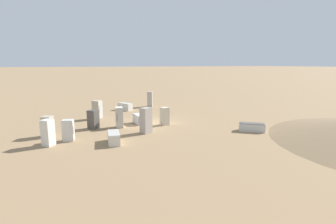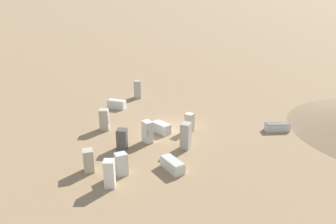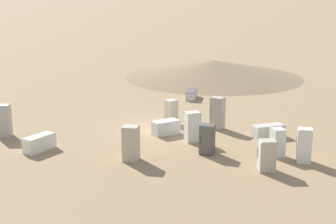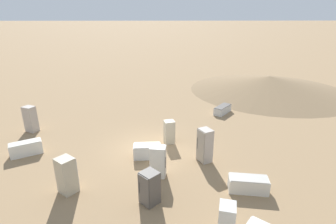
{
  "view_description": "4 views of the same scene",
  "coord_description": "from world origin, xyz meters",
  "px_view_note": "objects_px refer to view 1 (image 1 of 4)",
  "views": [
    {
      "loc": [
        7.84,
        20.88,
        5.0
      ],
      "look_at": [
        -1.45,
        0.5,
        0.89
      ],
      "focal_mm": 28.0,
      "sensor_mm": 36.0,
      "label": 1
    },
    {
      "loc": [
        16.59,
        17.4,
        10.56
      ],
      "look_at": [
        -0.89,
        -1.22,
        0.85
      ],
      "focal_mm": 35.0,
      "sensor_mm": 36.0,
      "label": 2
    },
    {
      "loc": [
        23.16,
        -12.18,
        7.86
      ],
      "look_at": [
        0.84,
        0.27,
        1.21
      ],
      "focal_mm": 50.0,
      "sensor_mm": 36.0,
      "label": 3
    },
    {
      "loc": [
        14.1,
        0.56,
        7.5
      ],
      "look_at": [
        -1.11,
        1.31,
        1.93
      ],
      "focal_mm": 28.0,
      "sensor_mm": 36.0,
      "label": 4
    }
  ],
  "objects_px": {
    "discarded_fridge_2": "(139,119)",
    "discarded_fridge_3": "(150,99)",
    "discarded_fridge_0": "(125,107)",
    "discarded_fridge_10": "(48,133)",
    "discarded_fridge_1": "(97,110)",
    "discarded_fridge_7": "(146,120)",
    "discarded_fridge_9": "(252,127)",
    "discarded_fridge_8": "(114,138)",
    "discarded_fridge_6": "(48,126)",
    "discarded_fridge_4": "(93,119)",
    "discarded_fridge_5": "(68,130)",
    "discarded_fridge_12": "(165,116)",
    "discarded_fridge_11": "(119,117)"
  },
  "relations": [
    {
      "from": "discarded_fridge_1",
      "to": "discarded_fridge_12",
      "type": "height_order",
      "value": "discarded_fridge_1"
    },
    {
      "from": "discarded_fridge_6",
      "to": "discarded_fridge_0",
      "type": "bearing_deg",
      "value": 72.81
    },
    {
      "from": "discarded_fridge_2",
      "to": "discarded_fridge_6",
      "type": "bearing_deg",
      "value": -171.35
    },
    {
      "from": "discarded_fridge_2",
      "to": "discarded_fridge_7",
      "type": "distance_m",
      "value": 3.23
    },
    {
      "from": "discarded_fridge_7",
      "to": "discarded_fridge_12",
      "type": "bearing_deg",
      "value": 12.92
    },
    {
      "from": "discarded_fridge_2",
      "to": "discarded_fridge_12",
      "type": "relative_size",
      "value": 1.04
    },
    {
      "from": "discarded_fridge_7",
      "to": "discarded_fridge_12",
      "type": "distance_m",
      "value": 2.93
    },
    {
      "from": "discarded_fridge_10",
      "to": "discarded_fridge_1",
      "type": "bearing_deg",
      "value": 100.5
    },
    {
      "from": "discarded_fridge_1",
      "to": "discarded_fridge_7",
      "type": "height_order",
      "value": "discarded_fridge_7"
    },
    {
      "from": "discarded_fridge_2",
      "to": "discarded_fridge_3",
      "type": "xyz_separation_m",
      "value": [
        -4.0,
        -8.06,
        0.51
      ]
    },
    {
      "from": "discarded_fridge_7",
      "to": "discarded_fridge_0",
      "type": "bearing_deg",
      "value": 58.11
    },
    {
      "from": "discarded_fridge_8",
      "to": "discarded_fridge_10",
      "type": "xyz_separation_m",
      "value": [
        3.81,
        -1.14,
        0.48
      ]
    },
    {
      "from": "discarded_fridge_2",
      "to": "discarded_fridge_8",
      "type": "relative_size",
      "value": 0.83
    },
    {
      "from": "discarded_fridge_7",
      "to": "discarded_fridge_9",
      "type": "xyz_separation_m",
      "value": [
        -7.44,
        2.86,
        -0.63
      ]
    },
    {
      "from": "discarded_fridge_4",
      "to": "discarded_fridge_11",
      "type": "bearing_deg",
      "value": -53.62
    },
    {
      "from": "discarded_fridge_10",
      "to": "discarded_fridge_12",
      "type": "distance_m",
      "value": 9.11
    },
    {
      "from": "discarded_fridge_0",
      "to": "discarded_fridge_4",
      "type": "height_order",
      "value": "discarded_fridge_4"
    },
    {
      "from": "discarded_fridge_0",
      "to": "discarded_fridge_10",
      "type": "bearing_deg",
      "value": 25.97
    },
    {
      "from": "discarded_fridge_0",
      "to": "discarded_fridge_9",
      "type": "xyz_separation_m",
      "value": [
        -6.23,
        12.95,
        -0.08
      ]
    },
    {
      "from": "discarded_fridge_2",
      "to": "discarded_fridge_3",
      "type": "height_order",
      "value": "discarded_fridge_3"
    },
    {
      "from": "discarded_fridge_3",
      "to": "discarded_fridge_7",
      "type": "xyz_separation_m",
      "value": [
        4.53,
        11.2,
        0.04
      ]
    },
    {
      "from": "discarded_fridge_1",
      "to": "discarded_fridge_2",
      "type": "xyz_separation_m",
      "value": [
        -2.9,
        3.49,
        -0.46
      ]
    },
    {
      "from": "discarded_fridge_11",
      "to": "discarded_fridge_8",
      "type": "bearing_deg",
      "value": 80.02
    },
    {
      "from": "discarded_fridge_4",
      "to": "discarded_fridge_10",
      "type": "xyz_separation_m",
      "value": [
        3.23,
        3.31,
        0.09
      ]
    },
    {
      "from": "discarded_fridge_5",
      "to": "discarded_fridge_7",
      "type": "distance_m",
      "value": 5.35
    },
    {
      "from": "discarded_fridge_0",
      "to": "discarded_fridge_4",
      "type": "bearing_deg",
      "value": 30.24
    },
    {
      "from": "discarded_fridge_3",
      "to": "discarded_fridge_2",
      "type": "bearing_deg",
      "value": -89.27
    },
    {
      "from": "discarded_fridge_1",
      "to": "discarded_fridge_9",
      "type": "xyz_separation_m",
      "value": [
        -9.8,
        9.49,
        -0.54
      ]
    },
    {
      "from": "discarded_fridge_7",
      "to": "discarded_fridge_8",
      "type": "xyz_separation_m",
      "value": [
        2.74,
        1.51,
        -0.59
      ]
    },
    {
      "from": "discarded_fridge_7",
      "to": "discarded_fridge_11",
      "type": "relative_size",
      "value": 1.15
    },
    {
      "from": "discarded_fridge_11",
      "to": "discarded_fridge_1",
      "type": "bearing_deg",
      "value": -66.87
    },
    {
      "from": "discarded_fridge_6",
      "to": "discarded_fridge_11",
      "type": "relative_size",
      "value": 0.89
    },
    {
      "from": "discarded_fridge_1",
      "to": "discarded_fridge_10",
      "type": "xyz_separation_m",
      "value": [
        4.18,
        7.01,
        -0.02
      ]
    },
    {
      "from": "discarded_fridge_4",
      "to": "discarded_fridge_12",
      "type": "distance_m",
      "value": 5.73
    },
    {
      "from": "discarded_fridge_5",
      "to": "discarded_fridge_10",
      "type": "distance_m",
      "value": 1.34
    },
    {
      "from": "discarded_fridge_2",
      "to": "discarded_fridge_3",
      "type": "distance_m",
      "value": 9.01
    },
    {
      "from": "discarded_fridge_0",
      "to": "discarded_fridge_1",
      "type": "relative_size",
      "value": 1.06
    },
    {
      "from": "discarded_fridge_9",
      "to": "discarded_fridge_12",
      "type": "bearing_deg",
      "value": -92.79
    },
    {
      "from": "discarded_fridge_1",
      "to": "discarded_fridge_7",
      "type": "bearing_deg",
      "value": 60.68
    },
    {
      "from": "discarded_fridge_0",
      "to": "discarded_fridge_10",
      "type": "relative_size",
      "value": 1.09
    },
    {
      "from": "discarded_fridge_2",
      "to": "discarded_fridge_5",
      "type": "bearing_deg",
      "value": -154.58
    },
    {
      "from": "discarded_fridge_5",
      "to": "discarded_fridge_11",
      "type": "distance_m",
      "value": 4.64
    },
    {
      "from": "discarded_fridge_5",
      "to": "discarded_fridge_10",
      "type": "relative_size",
      "value": 0.86
    },
    {
      "from": "discarded_fridge_4",
      "to": "discarded_fridge_5",
      "type": "relative_size",
      "value": 1.04
    },
    {
      "from": "discarded_fridge_5",
      "to": "discarded_fridge_8",
      "type": "xyz_separation_m",
      "value": [
        -2.6,
        1.71,
        -0.36
      ]
    },
    {
      "from": "discarded_fridge_4",
      "to": "discarded_fridge_12",
      "type": "bearing_deg",
      "value": -54.0
    },
    {
      "from": "discarded_fridge_7",
      "to": "discarded_fridge_8",
      "type": "distance_m",
      "value": 3.18
    },
    {
      "from": "discarded_fridge_6",
      "to": "discarded_fridge_10",
      "type": "relative_size",
      "value": 0.87
    },
    {
      "from": "discarded_fridge_0",
      "to": "discarded_fridge_1",
      "type": "height_order",
      "value": "discarded_fridge_1"
    },
    {
      "from": "discarded_fridge_5",
      "to": "discarded_fridge_12",
      "type": "bearing_deg",
      "value": 118.44
    }
  ]
}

